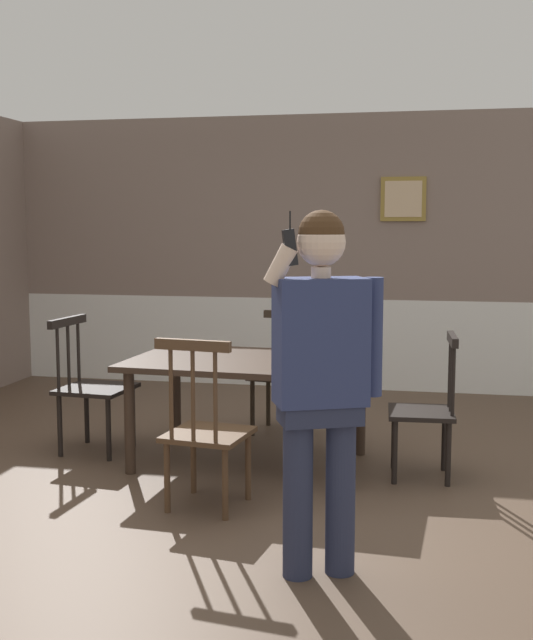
{
  "coord_description": "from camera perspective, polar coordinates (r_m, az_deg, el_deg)",
  "views": [
    {
      "loc": [
        1.24,
        -4.68,
        1.63
      ],
      "look_at": [
        0.41,
        -0.61,
        1.14
      ],
      "focal_mm": 44.88,
      "sensor_mm": 36.0,
      "label": 1
    }
  ],
  "objects": [
    {
      "name": "dining_table",
      "position": [
        5.45,
        -1.2,
        -3.65
      ],
      "size": [
        1.67,
        1.13,
        0.73
      ],
      "rotation": [
        0.0,
        0.0,
        -0.06
      ],
      "color": "#38281E",
      "rests_on": "ground_plane"
    },
    {
      "name": "chair_by_doorway",
      "position": [
        4.65,
        -4.39,
        -7.77
      ],
      "size": [
        0.51,
        0.51,
        1.01
      ],
      "rotation": [
        0.0,
        0.0,
        -0.14
      ],
      "color": "#513823",
      "rests_on": "ground_plane"
    },
    {
      "name": "ground_plane",
      "position": [
        5.11,
        -3.26,
        -11.89
      ],
      "size": [
        7.24,
        7.24,
        0.0
      ],
      "primitive_type": "plane",
      "color": "brown"
    },
    {
      "name": "chair_opposite_corner",
      "position": [
        5.93,
        -12.38,
        -4.6
      ],
      "size": [
        0.52,
        0.52,
        0.97
      ],
      "rotation": [
        0.0,
        0.0,
        4.63
      ],
      "color": "black",
      "rests_on": "ground_plane"
    },
    {
      "name": "chair_at_table_head",
      "position": [
        5.3,
        11.37,
        -6.24
      ],
      "size": [
        0.44,
        0.44,
        0.94
      ],
      "rotation": [
        0.0,
        0.0,
        1.63
      ],
      "color": "black",
      "rests_on": "ground_plane"
    },
    {
      "name": "person_figure",
      "position": [
        3.67,
        3.96,
        -3.46
      ],
      "size": [
        0.52,
        0.37,
        1.7
      ],
      "rotation": [
        0.0,
        0.0,
        3.54
      ],
      "color": "#282E49",
      "rests_on": "ground_plane"
    },
    {
      "name": "chair_near_window",
      "position": [
        6.35,
        1.13,
        -3.81
      ],
      "size": [
        0.49,
        0.49,
        0.95
      ],
      "rotation": [
        0.0,
        0.0,
        2.97
      ],
      "color": "#2D2319",
      "rests_on": "ground_plane"
    },
    {
      "name": "room_back_partition",
      "position": [
        8.08,
        2.66,
        4.45
      ],
      "size": [
        6.09,
        0.17,
        2.72
      ],
      "color": "gray",
      "rests_on": "ground_plane"
    }
  ]
}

